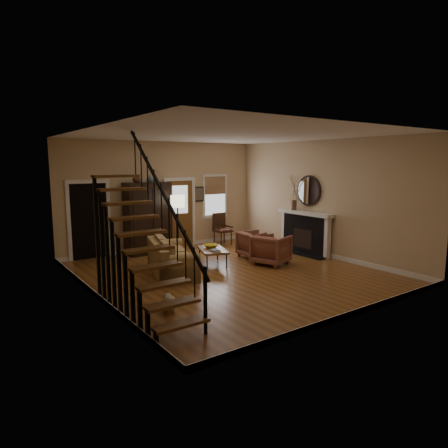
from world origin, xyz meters
TOP-DOWN VIEW (x-y plane):
  - room at (-0.41, 1.76)m, footprint 7.00×7.33m
  - staircase at (-2.78, -1.30)m, footprint 0.94×2.80m
  - fireplace at (3.13, 0.50)m, footprint 0.33×1.95m
  - armoire at (-0.70, 3.15)m, footprint 1.30×0.60m
  - vase_a at (-1.05, 3.05)m, footprint 0.24×0.24m
  - vase_b at (-0.65, 3.05)m, footprint 0.20×0.20m
  - sofa at (-1.17, 0.79)m, footprint 1.45×2.24m
  - coffee_table at (0.12, 0.96)m, footprint 0.97×1.24m
  - bowl at (0.17, 1.11)m, footprint 0.37×0.37m
  - books at (0.00, 0.66)m, footprint 0.20×0.27m
  - armchair_left at (1.40, 0.08)m, footprint 1.10×1.08m
  - armchair_right at (1.55, 0.95)m, footprint 0.88×0.86m
  - floor_lamp at (-0.15, 2.34)m, footprint 0.53×0.53m
  - side_chair at (1.85, 2.95)m, footprint 0.54×0.54m
  - dog at (-2.39, -1.42)m, footprint 0.34×0.47m

SIDE VIEW (x-z plane):
  - dog at x=-2.39m, z-range 0.00..0.31m
  - coffee_table at x=0.12m, z-range 0.00..0.42m
  - armchair_right at x=1.55m, z-range 0.00..0.74m
  - sofa at x=-1.17m, z-range 0.00..0.77m
  - armchair_left at x=1.40m, z-range 0.00..0.79m
  - books at x=0.00m, z-range 0.42..0.47m
  - bowl at x=0.17m, z-range 0.42..0.51m
  - side_chair at x=1.85m, z-range 0.00..1.02m
  - fireplace at x=3.13m, z-range -0.41..1.89m
  - floor_lamp at x=-0.15m, z-range 0.00..1.75m
  - armoire at x=-0.70m, z-range 0.00..2.10m
  - room at x=-0.41m, z-range -0.14..3.16m
  - staircase at x=-2.78m, z-range 0.00..3.20m
  - vase_b at x=-0.65m, z-range 2.10..2.31m
  - vase_a at x=-1.05m, z-range 2.10..2.35m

